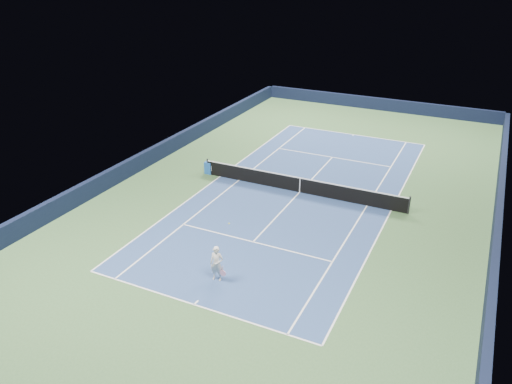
% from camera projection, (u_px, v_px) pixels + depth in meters
% --- Properties ---
extents(ground, '(40.00, 40.00, 0.00)m').
position_uv_depth(ground, '(300.00, 192.00, 30.03)').
color(ground, '#35572F').
rests_on(ground, ground).
extents(wall_far, '(22.00, 0.35, 1.10)m').
position_uv_depth(wall_far, '(378.00, 104.00, 45.93)').
color(wall_far, black).
rests_on(wall_far, ground).
extents(wall_right, '(0.35, 40.00, 1.10)m').
position_uv_depth(wall_right, '(497.00, 222.00, 25.55)').
color(wall_right, black).
rests_on(wall_right, ground).
extents(wall_left, '(0.35, 40.00, 1.10)m').
position_uv_depth(wall_left, '(152.00, 156.00, 34.03)').
color(wall_left, black).
rests_on(wall_left, ground).
extents(court_surface, '(10.97, 23.77, 0.01)m').
position_uv_depth(court_surface, '(300.00, 192.00, 30.02)').
color(court_surface, navy).
rests_on(court_surface, ground).
extents(baseline_far, '(10.97, 0.08, 0.00)m').
position_uv_depth(baseline_far, '(354.00, 135.00, 39.70)').
color(baseline_far, white).
rests_on(baseline_far, ground).
extents(baseline_near, '(10.97, 0.08, 0.00)m').
position_uv_depth(baseline_near, '(194.00, 305.00, 20.35)').
color(baseline_near, white).
rests_on(baseline_near, ground).
extents(sideline_doubles_right, '(0.08, 23.77, 0.00)m').
position_uv_depth(sideline_doubles_right, '(391.00, 210.00, 27.87)').
color(sideline_doubles_right, white).
rests_on(sideline_doubles_right, ground).
extents(sideline_doubles_left, '(0.08, 23.77, 0.00)m').
position_uv_depth(sideline_doubles_left, '(220.00, 176.00, 32.17)').
color(sideline_doubles_left, white).
rests_on(sideline_doubles_left, ground).
extents(sideline_singles_right, '(0.08, 23.77, 0.00)m').
position_uv_depth(sideline_singles_right, '(367.00, 206.00, 28.41)').
color(sideline_singles_right, white).
rests_on(sideline_singles_right, ground).
extents(sideline_singles_left, '(0.08, 23.77, 0.00)m').
position_uv_depth(sideline_singles_left, '(239.00, 180.00, 31.63)').
color(sideline_singles_left, white).
rests_on(sideline_singles_left, ground).
extents(service_line_far, '(8.23, 0.08, 0.00)m').
position_uv_depth(service_line_far, '(332.00, 157.00, 35.23)').
color(service_line_far, white).
rests_on(service_line_far, ground).
extents(service_line_near, '(8.23, 0.08, 0.00)m').
position_uv_depth(service_line_near, '(253.00, 242.00, 24.81)').
color(service_line_near, white).
rests_on(service_line_near, ground).
extents(center_service_line, '(0.08, 12.80, 0.00)m').
position_uv_depth(center_service_line, '(300.00, 192.00, 30.02)').
color(center_service_line, white).
rests_on(center_service_line, ground).
extents(center_mark_far, '(0.08, 0.30, 0.00)m').
position_uv_depth(center_mark_far, '(353.00, 135.00, 39.57)').
color(center_mark_far, white).
rests_on(center_mark_far, ground).
extents(center_mark_near, '(0.08, 0.30, 0.00)m').
position_uv_depth(center_mark_near, '(196.00, 303.00, 20.47)').
color(center_mark_near, white).
rests_on(center_mark_near, ground).
extents(tennis_net, '(12.90, 0.10, 1.07)m').
position_uv_depth(tennis_net, '(300.00, 185.00, 29.81)').
color(tennis_net, black).
rests_on(tennis_net, ground).
extents(sponsor_cube, '(0.55, 0.46, 0.80)m').
position_uv_depth(sponsor_cube, '(209.00, 168.00, 32.49)').
color(sponsor_cube, '#1D56B2').
rests_on(sponsor_cube, ground).
extents(tennis_player, '(0.80, 1.28, 2.37)m').
position_uv_depth(tennis_player, '(217.00, 264.00, 21.59)').
color(tennis_player, silver).
rests_on(tennis_player, ground).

